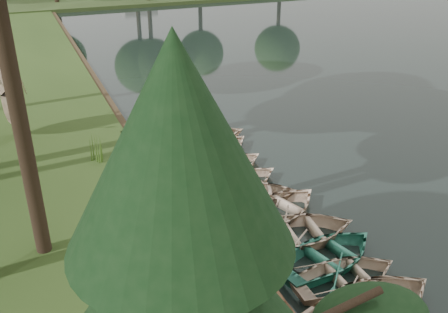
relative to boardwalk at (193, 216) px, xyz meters
name	(u,v)px	position (x,y,z in m)	size (l,w,h in m)	color
ground	(236,210)	(1.60, 0.00, -0.15)	(300.00, 300.00, 0.00)	#3D2F1D
boardwalk	(193,216)	(0.00, 0.00, 0.00)	(1.60, 16.00, 0.30)	#372415
rowboat_0	(374,303)	(2.77, -6.18, 0.30)	(2.76, 3.87, 0.80)	#CDB095
rowboat_1	(347,275)	(2.82, -4.91, 0.24)	(2.33, 3.26, 0.68)	#CDB095
rowboat_2	(329,254)	(2.87, -3.92, 0.27)	(2.57, 3.60, 0.74)	#2E8067
rowboat_3	(298,230)	(2.65, -2.53, 0.30)	(2.76, 3.87, 0.80)	#CDB095
rowboat_4	(277,208)	(2.64, -1.09, 0.29)	(2.71, 3.80, 0.79)	#CDB095
rowboat_5	(257,192)	(2.55, 0.27, 0.23)	(2.25, 3.15, 0.65)	#CDB095
rowboat_6	(242,180)	(2.46, 1.31, 0.24)	(2.32, 3.25, 0.67)	#CDB095
rowboat_7	(231,163)	(2.59, 2.76, 0.22)	(2.22, 3.11, 0.64)	#CDB095
rowboat_8	(220,147)	(2.77, 4.35, 0.25)	(2.38, 3.33, 0.69)	#CDB095
rowboat_9	(206,135)	(2.66, 5.73, 0.29)	(2.66, 3.73, 0.77)	#CDB095
rowboat_10	(189,126)	(2.31, 7.05, 0.28)	(2.62, 3.67, 0.76)	#CDB095
stored_rowboat	(21,127)	(-5.07, 9.38, 0.54)	(2.68, 3.75, 0.78)	#CDB095
reeds_0	(174,285)	(-1.91, -3.94, 0.69)	(0.60, 0.60, 1.07)	#3F661E
reeds_1	(89,243)	(-3.65, -1.19, 0.64)	(0.60, 0.60, 0.99)	#3F661E
reeds_2	(132,154)	(-1.10, 4.21, 0.68)	(0.60, 0.60, 1.07)	#3F661E
reeds_3	(97,149)	(-2.31, 5.18, 0.71)	(0.60, 0.60, 1.12)	#3F661E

